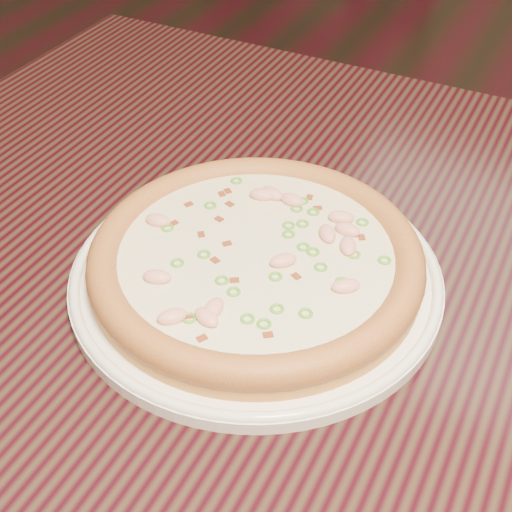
% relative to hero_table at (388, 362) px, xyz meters
% --- Properties ---
extents(hero_table, '(1.20, 0.80, 0.75)m').
position_rel_hero_table_xyz_m(hero_table, '(0.00, 0.00, 0.00)').
color(hero_table, black).
rests_on(hero_table, ground).
extents(plate, '(0.33, 0.33, 0.02)m').
position_rel_hero_table_xyz_m(plate, '(-0.12, -0.05, 0.11)').
color(plate, white).
rests_on(plate, hero_table).
extents(pizza, '(0.29, 0.29, 0.03)m').
position_rel_hero_table_xyz_m(pizza, '(-0.12, -0.05, 0.13)').
color(pizza, '#BD8C42').
rests_on(pizza, plate).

